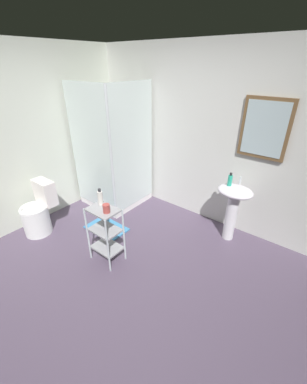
% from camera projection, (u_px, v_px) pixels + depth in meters
% --- Properties ---
extents(ground_plane, '(4.20, 4.20, 0.02)m').
position_uv_depth(ground_plane, '(114.00, 277.00, 2.88)').
color(ground_plane, '#54465B').
extents(wall_back, '(4.20, 0.14, 2.50)m').
position_uv_depth(wall_back, '(201.00, 138.00, 3.56)').
color(wall_back, silver).
rests_on(wall_back, ground_plane).
extents(wall_left, '(0.10, 4.20, 2.50)m').
position_uv_depth(wall_left, '(11.00, 144.00, 3.30)').
color(wall_left, silver).
rests_on(wall_left, ground_plane).
extents(shower_stall, '(0.92, 0.92, 2.00)m').
position_uv_depth(shower_stall, '(115.00, 179.00, 4.15)').
color(shower_stall, white).
rests_on(shower_stall, ground_plane).
extents(pedestal_sink, '(0.46, 0.37, 0.81)m').
position_uv_depth(pedestal_sink, '(233.00, 202.00, 3.25)').
color(pedestal_sink, white).
rests_on(pedestal_sink, ground_plane).
extents(sink_faucet, '(0.03, 0.03, 0.10)m').
position_uv_depth(sink_faucet, '(240.00, 180.00, 3.20)').
color(sink_faucet, silver).
rests_on(sink_faucet, pedestal_sink).
extents(toilet, '(0.37, 0.49, 0.76)m').
position_uv_depth(toilet, '(39.00, 213.00, 3.51)').
color(toilet, white).
rests_on(toilet, ground_plane).
extents(storage_cart, '(0.38, 0.28, 0.74)m').
position_uv_depth(storage_cart, '(105.00, 231.00, 2.94)').
color(storage_cart, silver).
rests_on(storage_cart, ground_plane).
extents(hand_soap_bottle, '(0.06, 0.06, 0.17)m').
position_uv_depth(hand_soap_bottle, '(230.00, 180.00, 3.14)').
color(hand_soap_bottle, '#2DBC99').
rests_on(hand_soap_bottle, pedestal_sink).
extents(lotion_bottle_white, '(0.06, 0.06, 0.20)m').
position_uv_depth(lotion_bottle_white, '(100.00, 198.00, 2.85)').
color(lotion_bottle_white, white).
rests_on(lotion_bottle_white, storage_cart).
extents(rinse_cup, '(0.08, 0.08, 0.10)m').
position_uv_depth(rinse_cup, '(106.00, 208.00, 2.72)').
color(rinse_cup, '#B24742').
rests_on(rinse_cup, storage_cart).
extents(bath_mat, '(0.60, 0.40, 0.02)m').
position_uv_depth(bath_mat, '(106.00, 228.00, 3.69)').
color(bath_mat, teal).
rests_on(bath_mat, ground_plane).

